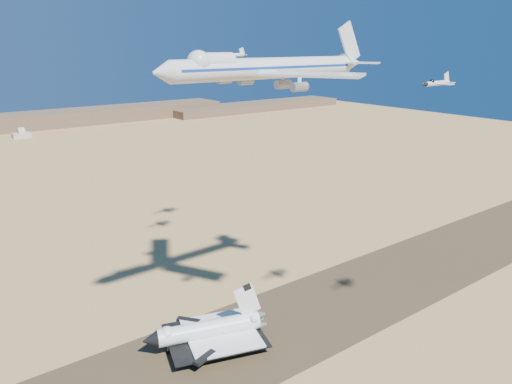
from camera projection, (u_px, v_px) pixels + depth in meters
ground at (235, 346)px, 175.25m from camera, size 1200.00×1200.00×0.00m
runway at (235, 346)px, 175.24m from camera, size 600.00×50.00×0.06m
ridgeline at (32, 123)px, 612.65m from camera, size 960.00×90.00×18.00m
shuttle at (208, 331)px, 173.88m from camera, size 44.27×35.16×21.58m
carrier_747 at (263, 68)px, 153.48m from camera, size 82.38×63.97×20.55m
crew_a at (242, 350)px, 171.74m from camera, size 0.51×0.66×1.59m
crew_b at (235, 347)px, 173.46m from camera, size 0.73×0.90×1.62m
crew_c at (249, 350)px, 171.30m from camera, size 1.04×0.78×1.59m
chase_jet_a at (436, 83)px, 143.87m from camera, size 15.19×8.22×3.78m
chase_jet_c at (224, 69)px, 206.85m from camera, size 15.96×8.67×3.98m
chase_jet_d at (231, 55)px, 225.42m from camera, size 16.39×8.73×4.08m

